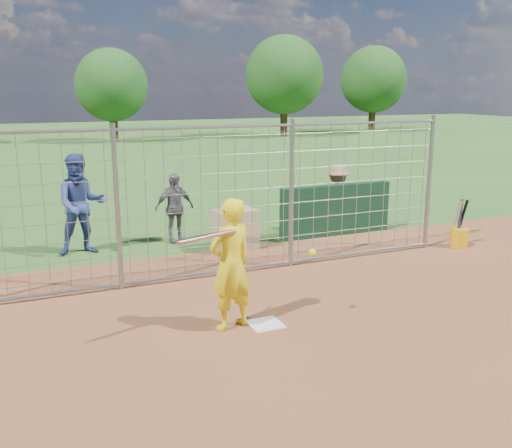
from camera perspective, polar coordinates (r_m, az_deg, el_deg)
name	(u,v)px	position (r m, az deg, el deg)	size (l,w,h in m)	color
ground	(259,320)	(7.95, 0.34, -9.53)	(100.00, 100.00, 0.00)	#2D591E
infield_dirt	(394,439)	(5.66, 13.61, -20.13)	(18.00, 18.00, 0.00)	brown
home_plate	(265,324)	(7.78, 0.95, -9.99)	(0.43, 0.43, 0.02)	silver
dugout_wall	(336,210)	(12.37, 7.98, 1.38)	(2.60, 0.20, 1.10)	#11381E
batter	(231,264)	(7.41, -2.54, -4.05)	(0.64, 0.42, 1.75)	yellow
bystander_a	(81,205)	(11.26, -17.10, 1.87)	(0.94, 0.73, 1.93)	navy
bystander_b	(174,208)	(11.77, -8.16, 1.62)	(0.85, 0.35, 1.44)	#55555A
bystander_c	(337,198)	(12.65, 8.11, 2.55)	(0.96, 0.55, 1.49)	#8A6B4B
equipment_bin	(235,230)	(11.18, -2.09, -0.57)	(0.80, 0.55, 0.80)	tan
equipment_in_play	(234,241)	(7.04, -2.17, -1.69)	(1.90, 0.33, 0.44)	silver
bucket_with_bats	(459,235)	(12.06, 19.66, -1.07)	(0.34, 0.35, 0.98)	#E49F0C
backstop_fence	(210,204)	(9.37, -4.63, 2.04)	(9.08, 0.08, 2.60)	gray
tree_line	(113,78)	(35.35, -14.13, 14.00)	(44.66, 6.72, 6.48)	#3F2B19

